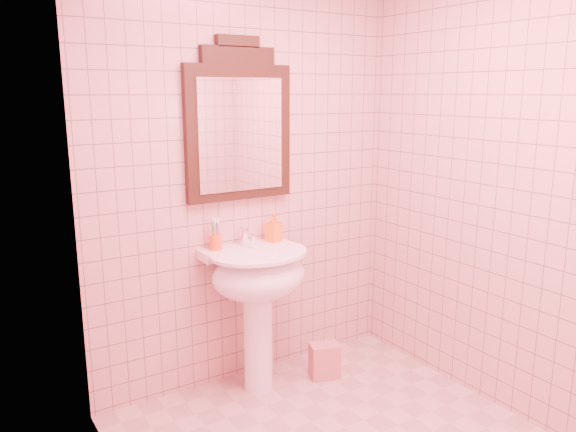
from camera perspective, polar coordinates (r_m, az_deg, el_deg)
back_wall at (r=3.36m, az=-4.13°, el=3.85°), size 2.00×0.02×2.50m
pedestal_sink at (r=3.27m, az=-3.05°, el=-6.98°), size 0.58×0.58×0.86m
faucet at (r=3.31m, az=-4.26°, el=-2.09°), size 0.04×0.16×0.11m
mirror at (r=3.27m, az=-4.99°, el=9.13°), size 0.66×0.06×0.92m
toothbrush_cup at (r=3.25m, az=-7.35°, el=-2.62°), size 0.07×0.07×0.16m
soap_dispenser at (r=3.40m, az=-1.48°, el=-1.19°), size 0.10×0.10×0.17m
towel at (r=3.63m, az=3.73°, el=-14.45°), size 0.21×0.17×0.22m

